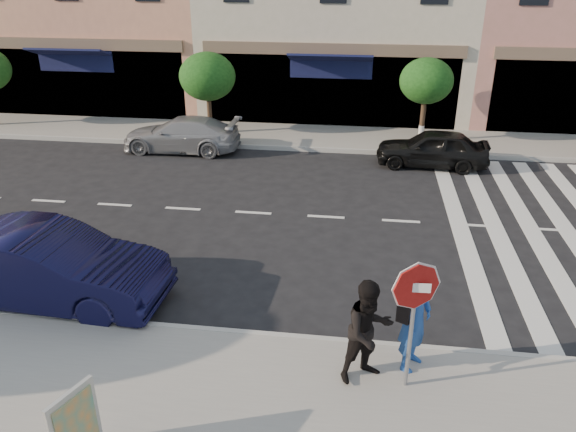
# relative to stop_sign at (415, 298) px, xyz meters

# --- Properties ---
(ground) EXTENTS (120.00, 120.00, 0.00)m
(ground) POSITION_rel_stop_sign_xyz_m (-1.75, 2.54, -1.81)
(ground) COLOR black
(ground) RESTS_ON ground
(sidewalk_far) EXTENTS (60.00, 3.00, 0.15)m
(sidewalk_far) POSITION_rel_stop_sign_xyz_m (-1.75, 13.54, -1.74)
(sidewalk_far) COLOR gray
(sidewalk_far) RESTS_ON ground
(street_tree_wb) EXTENTS (2.10, 2.10, 3.06)m
(street_tree_wb) POSITION_rel_stop_sign_xyz_m (-6.75, 13.34, 0.49)
(street_tree_wb) COLOR #473323
(street_tree_wb) RESTS_ON sidewalk_far
(street_tree_c) EXTENTS (1.90, 1.90, 3.04)m
(street_tree_c) POSITION_rel_stop_sign_xyz_m (1.25, 13.34, 0.54)
(street_tree_c) COLOR #473323
(street_tree_c) RESTS_ON sidewalk_far
(stop_sign) EXTENTS (0.80, 0.11, 2.27)m
(stop_sign) POSITION_rel_stop_sign_xyz_m (0.00, 0.00, 0.00)
(stop_sign) COLOR gray
(stop_sign) RESTS_ON sidewalk_near
(photographer) EXTENTS (0.71, 0.81, 1.87)m
(photographer) POSITION_rel_stop_sign_xyz_m (0.11, 0.52, -0.73)
(photographer) COLOR #204894
(photographer) RESTS_ON sidewalk_near
(walker) EXTENTS (1.10, 1.04, 1.79)m
(walker) POSITION_rel_stop_sign_xyz_m (-0.64, 0.13, -0.77)
(walker) COLOR black
(walker) RESTS_ON sidewalk_near
(poster_board) EXTENTS (0.35, 0.74, 1.17)m
(poster_board) POSITION_rel_stop_sign_xyz_m (-4.47, -2.08, -1.09)
(poster_board) COLOR beige
(poster_board) RESTS_ON sidewalk_near
(car_near_mid) EXTENTS (4.89, 1.92, 1.59)m
(car_near_mid) POSITION_rel_stop_sign_xyz_m (-6.99, 1.75, -1.02)
(car_near_mid) COLOR black
(car_near_mid) RESTS_ON ground
(car_far_left) EXTENTS (4.20, 1.73, 1.22)m
(car_far_left) POSITION_rel_stop_sign_xyz_m (-7.32, 11.50, -1.21)
(car_far_left) COLOR gray
(car_far_left) RESTS_ON ground
(car_far_mid) EXTENTS (3.72, 1.68, 1.24)m
(car_far_mid) POSITION_rel_stop_sign_xyz_m (1.42, 11.05, -1.19)
(car_far_mid) COLOR black
(car_far_mid) RESTS_ON ground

